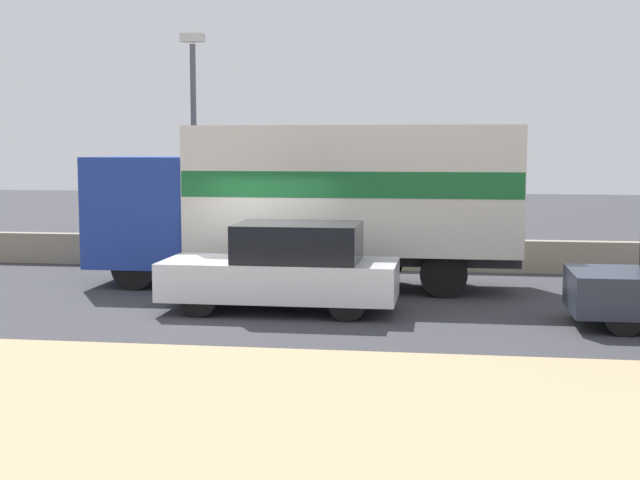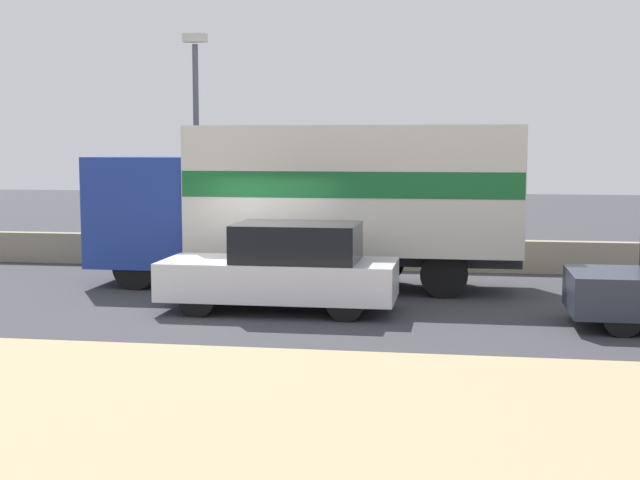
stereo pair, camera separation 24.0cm
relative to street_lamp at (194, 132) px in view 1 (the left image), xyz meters
name	(u,v)px [view 1 (the left image)]	position (x,y,z in m)	size (l,w,h in m)	color
ground_plane	(257,309)	(2.60, -4.80, -3.41)	(80.00, 80.00, 0.00)	#38383D
dirt_shoulder_foreground	(142,405)	(2.60, -11.19, -3.39)	(60.00, 6.11, 0.04)	tan
stone_wall_backdrop	(305,252)	(2.60, 0.84, -3.02)	(60.00, 0.35, 0.78)	gray
street_lamp	(194,132)	(0.00, 0.00, 0.00)	(0.56, 0.28, 5.76)	#4C4C51
box_truck	(317,196)	(3.36, -2.11, -1.40)	(9.30, 2.42, 3.50)	navy
car_hatchback	(285,269)	(3.19, -5.00, -2.60)	(4.36, 1.72, 1.66)	silver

